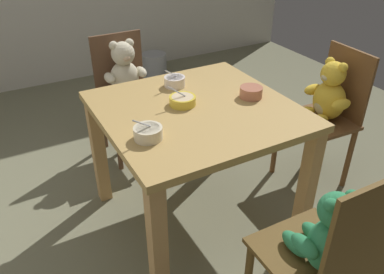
{
  "coord_description": "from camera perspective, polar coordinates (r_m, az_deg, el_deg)",
  "views": [
    {
      "loc": [
        -0.89,
        -1.58,
        1.68
      ],
      "look_at": [
        0.0,
        0.05,
        0.54
      ],
      "focal_mm": 36.35,
      "sensor_mm": 36.0,
      "label": 1
    }
  ],
  "objects": [
    {
      "name": "porridge_bowl_white_far_center",
      "position": [
        2.27,
        -2.56,
        8.17
      ],
      "size": [
        0.13,
        0.12,
        0.12
      ],
      "color": "silver",
      "rests_on": "dining_table"
    },
    {
      "name": "porridge_bowl_terracotta_near_right",
      "position": [
        2.16,
        8.66,
        6.56
      ],
      "size": [
        0.12,
        0.12,
        0.06
      ],
      "color": "#B66D53",
      "rests_on": "dining_table"
    },
    {
      "name": "teddy_chair_far_center",
      "position": [
        2.85,
        -9.71,
        8.32
      ],
      "size": [
        0.41,
        0.4,
        0.88
      ],
      "rotation": [
        0.0,
        0.0,
        -1.56
      ],
      "color": "brown",
      "rests_on": "ground_plane"
    },
    {
      "name": "dining_table",
      "position": [
        2.1,
        0.66,
        1.31
      ],
      "size": [
        0.99,
        0.98,
        0.75
      ],
      "color": "#AD894A",
      "rests_on": "ground_plane"
    },
    {
      "name": "porridge_bowl_cream_near_left",
      "position": [
        1.76,
        -6.47,
        0.64
      ],
      "size": [
        0.14,
        0.13,
        0.12
      ],
      "color": "beige",
      "rests_on": "dining_table"
    },
    {
      "name": "teddy_chair_near_right",
      "position": [
        2.61,
        19.15,
        4.73
      ],
      "size": [
        0.42,
        0.42,
        0.91
      ],
      "rotation": [
        0.0,
        0.0,
        3.1
      ],
      "color": "brown",
      "rests_on": "ground_plane"
    },
    {
      "name": "metal_pail",
      "position": [
        4.34,
        -5.51,
        10.44
      ],
      "size": [
        0.26,
        0.26,
        0.26
      ],
      "primitive_type": "cylinder",
      "color": "#93969B",
      "rests_on": "ground_plane"
    },
    {
      "name": "ground_plane",
      "position": [
        2.49,
        0.57,
        -11.63
      ],
      "size": [
        5.2,
        5.2,
        0.04
      ],
      "color": "#6F6E53"
    },
    {
      "name": "porridge_bowl_yellow_center",
      "position": [
        2.05,
        -1.4,
        5.4
      ],
      "size": [
        0.15,
        0.14,
        0.12
      ],
      "color": "gold",
      "rests_on": "dining_table"
    },
    {
      "name": "teddy_chair_near_front",
      "position": [
        1.61,
        19.21,
        -14.91
      ],
      "size": [
        0.41,
        0.41,
        0.96
      ],
      "rotation": [
        0.0,
        0.0,
        1.56
      ],
      "color": "brown",
      "rests_on": "ground_plane"
    }
  ]
}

